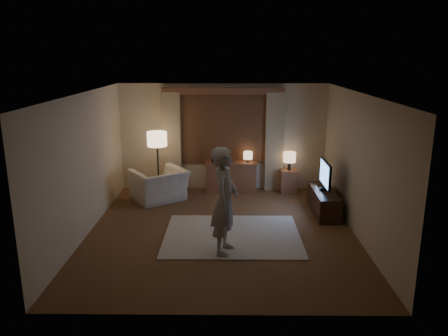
{
  "coord_description": "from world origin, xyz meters",
  "views": [
    {
      "loc": [
        0.13,
        -7.72,
        3.27
      ],
      "look_at": [
        0.05,
        0.6,
        1.09
      ],
      "focal_mm": 35.0,
      "sensor_mm": 36.0,
      "label": 1
    }
  ],
  "objects_px": {
    "side_table": "(289,181)",
    "person": "(225,201)",
    "armchair": "(159,185)",
    "tv_stand": "(324,202)",
    "sideboard": "(231,178)"
  },
  "relations": [
    {
      "from": "side_table",
      "to": "person",
      "type": "xyz_separation_m",
      "value": [
        -1.52,
        -3.36,
        0.65
      ]
    },
    {
      "from": "person",
      "to": "side_table",
      "type": "bearing_deg",
      "value": -11.34
    },
    {
      "from": "sideboard",
      "to": "person",
      "type": "distance_m",
      "value": 3.46
    },
    {
      "from": "armchair",
      "to": "tv_stand",
      "type": "distance_m",
      "value": 3.69
    },
    {
      "from": "tv_stand",
      "to": "person",
      "type": "bearing_deg",
      "value": -137.15
    },
    {
      "from": "armchair",
      "to": "person",
      "type": "relative_size",
      "value": 0.62
    },
    {
      "from": "side_table",
      "to": "person",
      "type": "distance_m",
      "value": 3.74
    },
    {
      "from": "side_table",
      "to": "sideboard",
      "type": "bearing_deg",
      "value": 177.94
    },
    {
      "from": "tv_stand",
      "to": "person",
      "type": "relative_size",
      "value": 0.77
    },
    {
      "from": "sideboard",
      "to": "person",
      "type": "relative_size",
      "value": 0.66
    },
    {
      "from": "armchair",
      "to": "person",
      "type": "xyz_separation_m",
      "value": [
        1.52,
        -2.7,
        0.56
      ]
    },
    {
      "from": "sideboard",
      "to": "armchair",
      "type": "xyz_separation_m",
      "value": [
        -1.65,
        -0.71,
        0.01
      ]
    },
    {
      "from": "sideboard",
      "to": "armchair",
      "type": "bearing_deg",
      "value": -156.81
    },
    {
      "from": "sideboard",
      "to": "tv_stand",
      "type": "distance_m",
      "value": 2.45
    },
    {
      "from": "sideboard",
      "to": "side_table",
      "type": "height_order",
      "value": "sideboard"
    }
  ]
}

